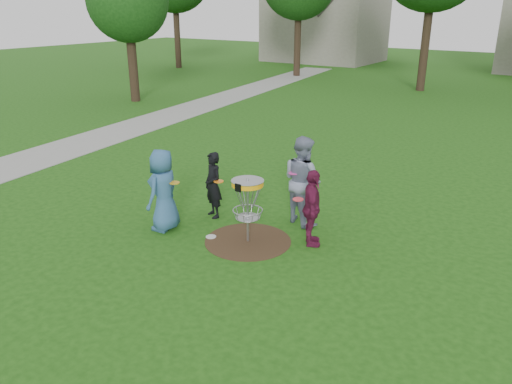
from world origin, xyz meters
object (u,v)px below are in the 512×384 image
Objects in this scene: player_black at (213,185)px; player_grey at (302,180)px; player_blue at (163,190)px; player_maroon at (312,208)px; disc_golf_basket at (248,195)px.

player_grey reaches higher than player_black.
player_grey is at bearing 123.95° from player_blue.
player_maroon is at bearing 25.77° from player_black.
player_maroon is (0.72, -0.90, -0.19)m from player_grey.
player_black is 1.56m from disc_golf_basket.
player_blue is 1.23m from player_black.
disc_golf_basket is at bearing 2.10° from player_black.
player_black is at bearing 58.69° from player_maroon.
player_grey is 1.56m from disc_golf_basket.
player_grey is (2.27, 2.01, 0.09)m from player_blue.
disc_golf_basket is (-1.14, -0.61, 0.22)m from player_maroon.
player_grey is 1.17m from player_maroon.
player_maroon reaches higher than player_black.
player_blue reaches higher than player_black.
player_maroon is (2.55, -0.03, 0.03)m from player_black.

